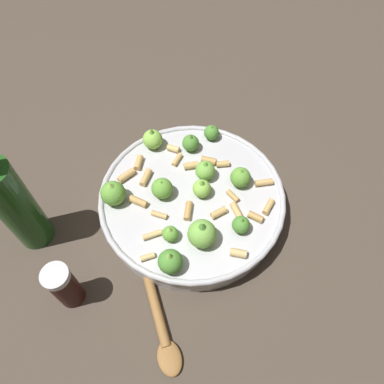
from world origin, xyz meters
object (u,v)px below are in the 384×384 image
at_px(cooking_pan, 191,200).
at_px(pepper_shaker, 64,286).
at_px(wooden_spoon, 158,314).
at_px(olive_oil_bottle, 14,205).

height_order(cooking_pan, pepper_shaker, cooking_pan).
xyz_separation_m(pepper_shaker, wooden_spoon, (-0.06, -0.13, -0.04)).
relative_size(olive_oil_bottle, wooden_spoon, 1.15).
distance_m(olive_oil_bottle, wooden_spoon, 0.28).
relative_size(pepper_shaker, wooden_spoon, 0.48).
relative_size(cooking_pan, pepper_shaker, 3.29).
height_order(pepper_shaker, wooden_spoon, pepper_shaker).
xyz_separation_m(cooking_pan, olive_oil_bottle, (-0.00, 0.28, 0.07)).
xyz_separation_m(pepper_shaker, olive_oil_bottle, (0.13, 0.06, 0.05)).
height_order(pepper_shaker, olive_oil_bottle, olive_oil_bottle).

